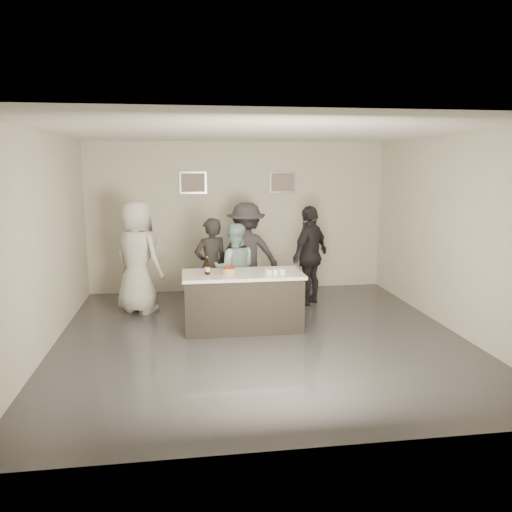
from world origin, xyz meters
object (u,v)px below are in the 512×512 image
Objects in this scene: person_guest_left at (137,257)px; person_guest_back at (246,254)px; person_guest_right at (310,255)px; beer_bottle_b at (207,266)px; person_main_blue at (235,269)px; cake at (229,271)px; beer_bottle_a at (207,265)px; person_main_black at (211,266)px; bar_counter at (243,301)px.

person_guest_left reaches higher than person_guest_back.
person_guest_left is 3.10m from person_guest_right.
person_main_blue is (0.50, 0.91, -0.24)m from beer_bottle_b.
person_main_blue reaches higher than cake.
person_main_black is at bearing 82.81° from beer_bottle_a.
cake is 0.11× the size of person_guest_back.
beer_bottle_b is 1.67m from person_guest_back.
bar_counter is 1.18× the size of person_main_blue.
person_guest_right is 0.97× the size of person_guest_back.
beer_bottle_a and beer_bottle_b have the same top height.
person_guest_right reaches higher than person_main_blue.
beer_bottle_b reaches higher than cake.
bar_counter is 0.80m from beer_bottle_b.
person_main_blue is at bearing 61.09° from person_guest_back.
person_guest_left is at bearing 140.59° from cake.
person_guest_left is at bearing 4.15° from person_guest_back.
person_guest_right reaches higher than bar_counter.
beer_bottle_b is 0.13× the size of person_guest_left.
person_main_black is at bearing -33.44° from person_guest_right.
beer_bottle_a is at bearing 57.95° from person_guest_back.
person_main_black is (0.11, 0.90, -0.20)m from beer_bottle_a.
bar_counter is 9.04× the size of cake.
beer_bottle_a is at bearing 172.75° from person_guest_left.
person_guest_left reaches higher than beer_bottle_a.
cake is at bearing 69.81° from person_guest_back.
beer_bottle_b reaches higher than bar_counter.
bar_counter is 0.95× the size of person_guest_left.
person_guest_left is at bearing -7.49° from person_main_blue.
cake is at bearing -5.76° from person_guest_right.
bar_counter is 1.51m from person_guest_back.
person_guest_back reaches higher than person_main_black.
person_guest_back reaches higher than beer_bottle_b.
beer_bottle_b is 0.17× the size of person_main_blue.
beer_bottle_a is at bearing -11.78° from person_guest_right.
cake is at bearing 3.75° from beer_bottle_b.
beer_bottle_b is at bearing -173.89° from bar_counter.
beer_bottle_b is 1.69m from person_guest_left.
person_main_blue is 1.70m from person_guest_left.
person_guest_left is (-1.69, 1.18, 0.53)m from bar_counter.
beer_bottle_b is at bearing -83.82° from beer_bottle_a.
bar_counter is at bearing -0.74° from beer_bottle_a.
person_guest_right is at bearing 169.80° from person_main_black.
person_guest_right reaches higher than beer_bottle_b.
beer_bottle_a reaches higher than bar_counter.
beer_bottle_b is (-0.54, -0.06, 0.58)m from bar_counter.
bar_counter is 0.99× the size of person_guest_back.
person_main_black is at bearing -4.41° from person_main_blue.
beer_bottle_b is at bearing -176.25° from cake.
person_main_black is 1.88m from person_guest_right.
person_guest_back is at bearing 72.69° from cake.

